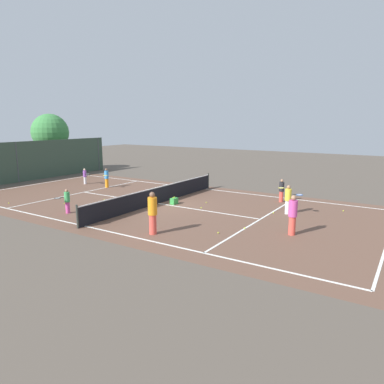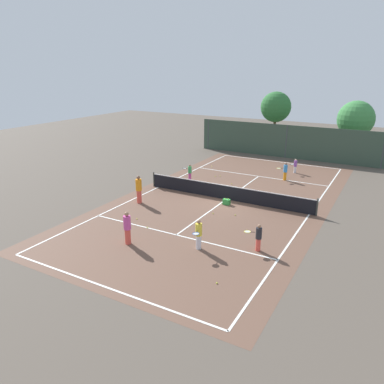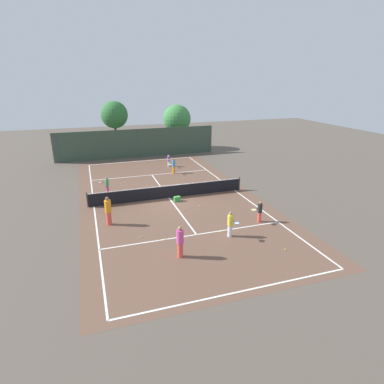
# 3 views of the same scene
# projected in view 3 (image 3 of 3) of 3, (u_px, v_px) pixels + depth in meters

# --- Properties ---
(ground_plane) EXTENTS (80.00, 80.00, 0.00)m
(ground_plane) POSITION_uv_depth(u_px,v_px,m) (169.00, 198.00, 24.51)
(ground_plane) COLOR brown
(court_surface) EXTENTS (13.00, 25.00, 0.01)m
(court_surface) POSITION_uv_depth(u_px,v_px,m) (169.00, 198.00, 24.51)
(court_surface) COLOR brown
(court_surface) RESTS_ON ground_plane
(tennis_net) EXTENTS (11.90, 0.10, 1.10)m
(tennis_net) POSITION_uv_depth(u_px,v_px,m) (169.00, 192.00, 24.34)
(tennis_net) COLOR #333833
(tennis_net) RESTS_ON ground_plane
(perimeter_fence) EXTENTS (18.00, 0.12, 3.20)m
(perimeter_fence) POSITION_uv_depth(u_px,v_px,m) (138.00, 143.00, 36.47)
(perimeter_fence) COLOR #384C3D
(perimeter_fence) RESTS_ON ground_plane
(tree_0) EXTENTS (3.47, 3.47, 5.48)m
(tree_0) POSITION_uv_depth(u_px,v_px,m) (177.00, 119.00, 40.39)
(tree_0) COLOR brown
(tree_0) RESTS_ON ground_plane
(tree_1) EXTENTS (3.11, 3.11, 6.11)m
(tree_1) POSITION_uv_depth(u_px,v_px,m) (114.00, 115.00, 37.27)
(tree_1) COLOR brown
(tree_1) RESTS_ON ground_plane
(player_0) EXTENTS (0.50, 0.84, 1.20)m
(player_0) POSITION_uv_depth(u_px,v_px,m) (169.00, 160.00, 32.90)
(player_0) COLOR silver
(player_0) RESTS_ON ground_plane
(player_1) EXTENTS (0.51, 0.91, 1.53)m
(player_1) POSITION_uv_depth(u_px,v_px,m) (230.00, 224.00, 18.34)
(player_1) COLOR silver
(player_1) RESTS_ON ground_plane
(player_2) EXTENTS (0.37, 0.37, 1.72)m
(player_2) POSITION_uv_depth(u_px,v_px,m) (180.00, 241.00, 16.19)
(player_2) COLOR #E54C3F
(player_2) RESTS_ON ground_plane
(player_3) EXTENTS (0.86, 0.42, 1.30)m
(player_3) POSITION_uv_depth(u_px,v_px,m) (107.00, 185.00, 25.36)
(player_3) COLOR #D14799
(player_3) RESTS_ON ground_plane
(player_4) EXTENTS (0.88, 0.51, 1.38)m
(player_4) POSITION_uv_depth(u_px,v_px,m) (259.00, 211.00, 20.24)
(player_4) COLOR #E54C3F
(player_4) RESTS_ON ground_plane
(player_5) EXTENTS (0.82, 0.71, 1.41)m
(player_5) POSITION_uv_depth(u_px,v_px,m) (174.00, 166.00, 30.60)
(player_5) COLOR orange
(player_5) RESTS_ON ground_plane
(player_6) EXTENTS (0.39, 0.39, 1.85)m
(player_6) POSITION_uv_depth(u_px,v_px,m) (108.00, 211.00, 19.77)
(player_6) COLOR #E54C3F
(player_6) RESTS_ON ground_plane
(ball_crate) EXTENTS (0.45, 0.30, 0.43)m
(ball_crate) POSITION_uv_depth(u_px,v_px,m) (177.00, 199.00, 23.80)
(ball_crate) COLOR green
(ball_crate) RESTS_ON ground_plane
(tennis_ball_0) EXTENTS (0.07, 0.07, 0.07)m
(tennis_ball_0) POSITION_uv_depth(u_px,v_px,m) (109.00, 202.00, 23.54)
(tennis_ball_0) COLOR #CCE533
(tennis_ball_0) RESTS_ON ground_plane
(tennis_ball_1) EXTENTS (0.07, 0.07, 0.07)m
(tennis_ball_1) POSITION_uv_depth(u_px,v_px,m) (121.00, 184.00, 27.70)
(tennis_ball_1) COLOR #CCE533
(tennis_ball_1) RESTS_ON ground_plane
(tennis_ball_2) EXTENTS (0.07, 0.07, 0.07)m
(tennis_ball_2) POSITION_uv_depth(u_px,v_px,m) (285.00, 249.00, 17.12)
(tennis_ball_2) COLOR #CCE533
(tennis_ball_2) RESTS_ON ground_plane
(tennis_ball_3) EXTENTS (0.07, 0.07, 0.07)m
(tennis_ball_3) POSITION_uv_depth(u_px,v_px,m) (200.00, 206.00, 22.91)
(tennis_ball_3) COLOR #CCE533
(tennis_ball_3) RESTS_ON ground_plane
(tennis_ball_4) EXTENTS (0.07, 0.07, 0.07)m
(tennis_ball_4) POSITION_uv_depth(u_px,v_px,m) (184.00, 210.00, 22.16)
(tennis_ball_4) COLOR #CCE533
(tennis_ball_4) RESTS_ON ground_plane
(tennis_ball_5) EXTENTS (0.07, 0.07, 0.07)m
(tennis_ball_5) POSITION_uv_depth(u_px,v_px,m) (147.00, 186.00, 27.17)
(tennis_ball_5) COLOR #CCE533
(tennis_ball_5) RESTS_ON ground_plane
(tennis_ball_6) EXTENTS (0.07, 0.07, 0.07)m
(tennis_ball_6) POSITION_uv_depth(u_px,v_px,m) (141.00, 237.00, 18.46)
(tennis_ball_6) COLOR #CCE533
(tennis_ball_6) RESTS_ON ground_plane
(tennis_ball_7) EXTENTS (0.07, 0.07, 0.07)m
(tennis_ball_7) POSITION_uv_depth(u_px,v_px,m) (125.00, 182.00, 28.00)
(tennis_ball_7) COLOR #CCE533
(tennis_ball_7) RESTS_ON ground_plane
(tennis_ball_8) EXTENTS (0.07, 0.07, 0.07)m
(tennis_ball_8) POSITION_uv_depth(u_px,v_px,m) (99.00, 176.00, 29.71)
(tennis_ball_8) COLOR #CCE533
(tennis_ball_8) RESTS_ON ground_plane
(tennis_ball_9) EXTENTS (0.07, 0.07, 0.07)m
(tennis_ball_9) POSITION_uv_depth(u_px,v_px,m) (165.00, 239.00, 18.21)
(tennis_ball_9) COLOR #CCE533
(tennis_ball_9) RESTS_ON ground_plane
(tennis_ball_10) EXTENTS (0.07, 0.07, 0.07)m
(tennis_ball_10) POSITION_uv_depth(u_px,v_px,m) (220.00, 232.00, 19.09)
(tennis_ball_10) COLOR #CCE533
(tennis_ball_10) RESTS_ON ground_plane
(tennis_ball_11) EXTENTS (0.07, 0.07, 0.07)m
(tennis_ball_11) POSITION_uv_depth(u_px,v_px,m) (219.00, 182.00, 28.04)
(tennis_ball_11) COLOR #CCE533
(tennis_ball_11) RESTS_ON ground_plane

